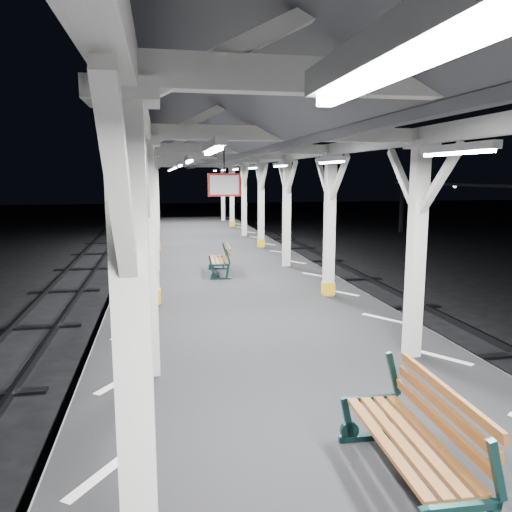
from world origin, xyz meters
name	(u,v)px	position (x,y,z in m)	size (l,w,h in m)	color
ground	(262,375)	(0.00, 0.00, 0.00)	(120.00, 120.00, 0.00)	black
platform	(262,351)	(0.00, 0.00, 0.50)	(6.00, 50.00, 1.00)	black
hazard_stripes_left	(129,333)	(-2.45, 0.00, 1.00)	(1.00, 48.00, 0.01)	silver
hazard_stripes_right	(382,318)	(2.45, 0.00, 1.00)	(1.00, 48.00, 0.01)	silver
track_right	(494,354)	(5.00, 0.00, 0.08)	(2.20, 60.00, 0.16)	#2D2D33
canopy	(262,133)	(0.00, -0.02, 4.56)	(5.40, 49.00, 4.65)	silver
bench_near	(419,436)	(0.38, -5.17, 1.53)	(0.76, 1.86, 0.99)	black
bench_mid	(222,259)	(-0.13, 5.04, 1.45)	(0.67, 1.58, 0.84)	black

